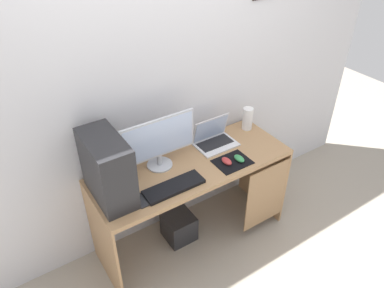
{
  "coord_description": "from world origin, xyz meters",
  "views": [
    {
      "loc": [
        -1.14,
        -1.75,
        2.41
      ],
      "look_at": [
        0.0,
        0.0,
        0.94
      ],
      "focal_mm": 34.53,
      "sensor_mm": 36.0,
      "label": 1
    }
  ],
  "objects_px": {
    "mouse_right": "(239,159)",
    "subwoofer": "(179,227)",
    "pc_tower": "(107,169)",
    "speaker": "(248,119)",
    "cell_phone": "(142,200)",
    "mouse_left": "(227,161)",
    "laptop": "(214,139)",
    "monitor": "(159,142)",
    "keyboard": "(174,187)"
  },
  "relations": [
    {
      "from": "monitor",
      "to": "subwoofer",
      "type": "distance_m",
      "value": 0.87
    },
    {
      "from": "mouse_left",
      "to": "keyboard",
      "type": "bearing_deg",
      "value": -177.48
    },
    {
      "from": "laptop",
      "to": "mouse_left",
      "type": "xyz_separation_m",
      "value": [
        -0.07,
        -0.26,
        -0.02
      ]
    },
    {
      "from": "mouse_right",
      "to": "subwoofer",
      "type": "height_order",
      "value": "mouse_right"
    },
    {
      "from": "monitor",
      "to": "subwoofer",
      "type": "relative_size",
      "value": 2.4
    },
    {
      "from": "pc_tower",
      "to": "laptop",
      "type": "bearing_deg",
      "value": 7.12
    },
    {
      "from": "speaker",
      "to": "subwoofer",
      "type": "xyz_separation_m",
      "value": [
        -0.74,
        -0.1,
        -0.74
      ]
    },
    {
      "from": "pc_tower",
      "to": "subwoofer",
      "type": "distance_m",
      "value": 1.01
    },
    {
      "from": "monitor",
      "to": "mouse_right",
      "type": "height_order",
      "value": "monitor"
    },
    {
      "from": "pc_tower",
      "to": "cell_phone",
      "type": "bearing_deg",
      "value": -48.34
    },
    {
      "from": "pc_tower",
      "to": "mouse_left",
      "type": "bearing_deg",
      "value": -9.83
    },
    {
      "from": "monitor",
      "to": "laptop",
      "type": "xyz_separation_m",
      "value": [
        0.49,
        0.02,
        -0.17
      ]
    },
    {
      "from": "mouse_left",
      "to": "subwoofer",
      "type": "xyz_separation_m",
      "value": [
        -0.31,
        0.18,
        -0.67
      ]
    },
    {
      "from": "pc_tower",
      "to": "mouse_right",
      "type": "bearing_deg",
      "value": -10.34
    },
    {
      "from": "cell_phone",
      "to": "mouse_left",
      "type": "bearing_deg",
      "value": 1.2
    },
    {
      "from": "pc_tower",
      "to": "speaker",
      "type": "height_order",
      "value": "pc_tower"
    },
    {
      "from": "subwoofer",
      "to": "cell_phone",
      "type": "bearing_deg",
      "value": -152.65
    },
    {
      "from": "monitor",
      "to": "mouse_left",
      "type": "distance_m",
      "value": 0.51
    },
    {
      "from": "laptop",
      "to": "mouse_left",
      "type": "relative_size",
      "value": 3.26
    },
    {
      "from": "pc_tower",
      "to": "mouse_right",
      "type": "distance_m",
      "value": 0.96
    },
    {
      "from": "monitor",
      "to": "mouse_right",
      "type": "xyz_separation_m",
      "value": [
        0.51,
        -0.26,
        -0.19
      ]
    },
    {
      "from": "keyboard",
      "to": "mouse_left",
      "type": "distance_m",
      "value": 0.46
    },
    {
      "from": "monitor",
      "to": "mouse_left",
      "type": "xyz_separation_m",
      "value": [
        0.42,
        -0.24,
        -0.19
      ]
    },
    {
      "from": "monitor",
      "to": "keyboard",
      "type": "distance_m",
      "value": 0.33
    },
    {
      "from": "pc_tower",
      "to": "subwoofer",
      "type": "xyz_separation_m",
      "value": [
        0.52,
        0.04,
        -0.87
      ]
    },
    {
      "from": "mouse_right",
      "to": "speaker",
      "type": "bearing_deg",
      "value": 43.1
    },
    {
      "from": "pc_tower",
      "to": "laptop",
      "type": "relative_size",
      "value": 1.4
    },
    {
      "from": "laptop",
      "to": "mouse_right",
      "type": "xyz_separation_m",
      "value": [
        0.02,
        -0.28,
        -0.02
      ]
    },
    {
      "from": "speaker",
      "to": "mouse_left",
      "type": "bearing_deg",
      "value": -146.2
    },
    {
      "from": "laptop",
      "to": "keyboard",
      "type": "height_order",
      "value": "laptop"
    },
    {
      "from": "pc_tower",
      "to": "subwoofer",
      "type": "relative_size",
      "value": 1.9
    },
    {
      "from": "laptop",
      "to": "mouse_left",
      "type": "height_order",
      "value": "laptop"
    },
    {
      "from": "laptop",
      "to": "cell_phone",
      "type": "height_order",
      "value": "laptop"
    },
    {
      "from": "keyboard",
      "to": "mouse_left",
      "type": "height_order",
      "value": "mouse_left"
    },
    {
      "from": "pc_tower",
      "to": "laptop",
      "type": "xyz_separation_m",
      "value": [
        0.9,
        0.11,
        -0.18
      ]
    },
    {
      "from": "pc_tower",
      "to": "mouse_right",
      "type": "height_order",
      "value": "pc_tower"
    },
    {
      "from": "speaker",
      "to": "subwoofer",
      "type": "bearing_deg",
      "value": -171.93
    },
    {
      "from": "pc_tower",
      "to": "cell_phone",
      "type": "distance_m",
      "value": 0.3
    },
    {
      "from": "subwoofer",
      "to": "mouse_right",
      "type": "bearing_deg",
      "value": -27.15
    },
    {
      "from": "mouse_right",
      "to": "subwoofer",
      "type": "distance_m",
      "value": 0.81
    },
    {
      "from": "mouse_left",
      "to": "cell_phone",
      "type": "distance_m",
      "value": 0.69
    },
    {
      "from": "monitor",
      "to": "laptop",
      "type": "relative_size",
      "value": 1.77
    },
    {
      "from": "pc_tower",
      "to": "mouse_left",
      "type": "relative_size",
      "value": 4.57
    },
    {
      "from": "laptop",
      "to": "keyboard",
      "type": "bearing_deg",
      "value": -152.38
    },
    {
      "from": "subwoofer",
      "to": "mouse_left",
      "type": "bearing_deg",
      "value": -30.52
    },
    {
      "from": "pc_tower",
      "to": "monitor",
      "type": "relative_size",
      "value": 0.79
    },
    {
      "from": "monitor",
      "to": "speaker",
      "type": "bearing_deg",
      "value": 3.29
    },
    {
      "from": "mouse_left",
      "to": "subwoofer",
      "type": "distance_m",
      "value": 0.76
    },
    {
      "from": "pc_tower",
      "to": "cell_phone",
      "type": "xyz_separation_m",
      "value": [
        0.14,
        -0.16,
        -0.21
      ]
    },
    {
      "from": "mouse_right",
      "to": "keyboard",
      "type": "bearing_deg",
      "value": 179.48
    }
  ]
}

